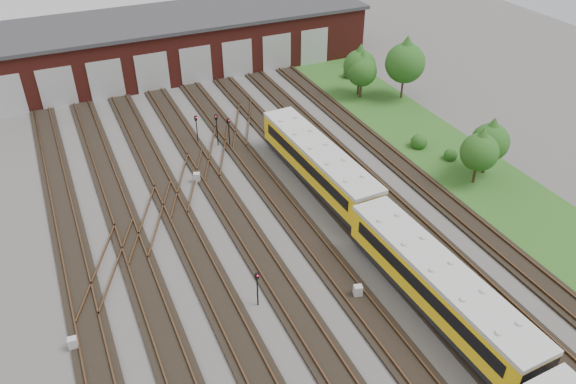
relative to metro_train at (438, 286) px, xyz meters
name	(u,v)px	position (x,y,z in m)	size (l,w,h in m)	color
ground	(303,272)	(-6.00, 6.51, -1.97)	(120.00, 120.00, 0.00)	#4C4947
track_network	(297,267)	(-6.17, 7.09, -1.86)	(30.40, 70.00, 0.33)	black
maintenance_shed	(156,45)	(-6.01, 46.48, 1.23)	(51.00, 12.50, 6.35)	#561B15
grass_verge	(439,149)	(13.00, 16.51, -1.95)	(8.00, 55.00, 0.05)	#29531B
metro_train	(438,286)	(0.00, 0.00, 0.00)	(3.33, 47.58, 3.20)	black
signal_mast_0	(257,285)	(-9.92, 4.96, -0.22)	(0.26, 0.25, 2.70)	black
signal_mast_1	(196,125)	(-7.08, 27.10, -0.18)	(0.27, 0.26, 2.77)	black
signal_mast_2	(217,126)	(-5.53, 25.74, 0.08)	(0.29, 0.28, 3.20)	black
signal_mast_3	(229,129)	(-4.65, 24.93, -0.05)	(0.29, 0.28, 2.98)	black
relay_cabinet_0	(73,344)	(-21.00, 6.17, -1.54)	(0.52, 0.43, 0.86)	#B3B5B8
relay_cabinet_1	(197,178)	(-9.20, 20.42, -1.53)	(0.53, 0.44, 0.89)	#B3B5B8
relay_cabinet_2	(358,291)	(-3.79, 2.98, -1.52)	(0.54, 0.45, 0.90)	#B3B5B8
relay_cabinet_3	(283,119)	(1.81, 27.20, -1.45)	(0.63, 0.52, 1.04)	#B3B5B8
relay_cabinet_4	(297,160)	(-0.25, 19.57, -1.52)	(0.54, 0.45, 0.90)	#B3B5B8
tree_0	(360,62)	(12.28, 30.21, 1.78)	(3.52, 3.52, 5.84)	#362418
tree_1	(362,68)	(12.14, 29.46, 1.43)	(3.19, 3.19, 5.29)	#362418
tree_2	(406,58)	(16.18, 27.49, 2.54)	(4.24, 4.24, 7.02)	#362418
tree_3	(480,148)	(12.01, 10.62, 1.37)	(3.14, 3.14, 5.21)	#362418
tree_4	(491,138)	(13.85, 11.47, 1.47)	(3.23, 3.23, 5.35)	#362418
bush_0	(419,140)	(11.42, 17.60, -1.20)	(1.54, 1.54, 1.54)	#1B4814
bush_1	(451,153)	(12.68, 14.54, -1.36)	(1.22, 1.22, 1.22)	#1B4814
bush_2	(350,71)	(13.94, 34.87, -1.19)	(1.56, 1.56, 1.56)	#1B4814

